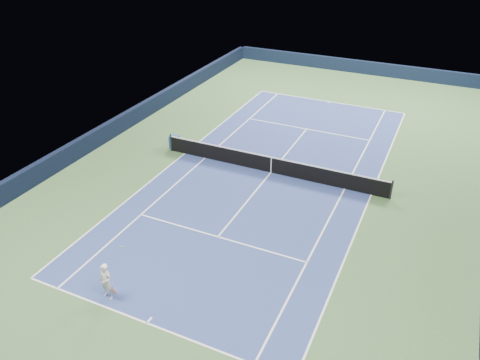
% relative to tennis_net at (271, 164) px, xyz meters
% --- Properties ---
extents(ground, '(40.00, 40.00, 0.00)m').
position_rel_tennis_net_xyz_m(ground, '(0.00, 0.00, -0.50)').
color(ground, '#3A5B32').
rests_on(ground, ground).
extents(wall_far, '(22.00, 0.35, 1.10)m').
position_rel_tennis_net_xyz_m(wall_far, '(0.00, 19.82, 0.05)').
color(wall_far, black).
rests_on(wall_far, ground).
extents(wall_left, '(0.35, 40.00, 1.10)m').
position_rel_tennis_net_xyz_m(wall_left, '(-10.82, 0.00, 0.05)').
color(wall_left, black).
rests_on(wall_left, ground).
extents(court_surface, '(10.97, 23.77, 0.01)m').
position_rel_tennis_net_xyz_m(court_surface, '(0.00, 0.00, -0.50)').
color(court_surface, navy).
rests_on(court_surface, ground).
extents(baseline_far, '(10.97, 0.08, 0.00)m').
position_rel_tennis_net_xyz_m(baseline_far, '(0.00, 11.88, -0.50)').
color(baseline_far, white).
rests_on(baseline_far, ground).
extents(baseline_near, '(10.97, 0.08, 0.00)m').
position_rel_tennis_net_xyz_m(baseline_near, '(0.00, -11.88, -0.50)').
color(baseline_near, white).
rests_on(baseline_near, ground).
extents(sideline_doubles_right, '(0.08, 23.77, 0.00)m').
position_rel_tennis_net_xyz_m(sideline_doubles_right, '(5.49, 0.00, -0.50)').
color(sideline_doubles_right, white).
rests_on(sideline_doubles_right, ground).
extents(sideline_doubles_left, '(0.08, 23.77, 0.00)m').
position_rel_tennis_net_xyz_m(sideline_doubles_left, '(-5.49, 0.00, -0.50)').
color(sideline_doubles_left, white).
rests_on(sideline_doubles_left, ground).
extents(sideline_singles_right, '(0.08, 23.77, 0.00)m').
position_rel_tennis_net_xyz_m(sideline_singles_right, '(4.12, 0.00, -0.50)').
color(sideline_singles_right, white).
rests_on(sideline_singles_right, ground).
extents(sideline_singles_left, '(0.08, 23.77, 0.00)m').
position_rel_tennis_net_xyz_m(sideline_singles_left, '(-4.12, 0.00, -0.50)').
color(sideline_singles_left, white).
rests_on(sideline_singles_left, ground).
extents(service_line_far, '(8.23, 0.08, 0.00)m').
position_rel_tennis_net_xyz_m(service_line_far, '(0.00, 6.40, -0.50)').
color(service_line_far, white).
rests_on(service_line_far, ground).
extents(service_line_near, '(8.23, 0.08, 0.00)m').
position_rel_tennis_net_xyz_m(service_line_near, '(0.00, -6.40, -0.50)').
color(service_line_near, white).
rests_on(service_line_near, ground).
extents(center_service_line, '(0.08, 12.80, 0.00)m').
position_rel_tennis_net_xyz_m(center_service_line, '(0.00, 0.00, -0.50)').
color(center_service_line, white).
rests_on(center_service_line, ground).
extents(center_mark_far, '(0.08, 0.30, 0.00)m').
position_rel_tennis_net_xyz_m(center_mark_far, '(0.00, 11.73, -0.50)').
color(center_mark_far, white).
rests_on(center_mark_far, ground).
extents(center_mark_near, '(0.08, 0.30, 0.00)m').
position_rel_tennis_net_xyz_m(center_mark_near, '(0.00, -11.73, -0.50)').
color(center_mark_near, white).
rests_on(center_mark_near, ground).
extents(tennis_net, '(12.90, 0.10, 1.07)m').
position_rel_tennis_net_xyz_m(tennis_net, '(0.00, 0.00, 0.00)').
color(tennis_net, black).
rests_on(tennis_net, ground).
extents(sponsor_cube, '(0.58, 0.48, 0.80)m').
position_rel_tennis_net_xyz_m(sponsor_cube, '(-6.40, 0.35, -0.10)').
color(sponsor_cube, '#1B43A5').
rests_on(sponsor_cube, ground).
extents(tennis_player, '(0.75, 1.25, 1.71)m').
position_rel_tennis_net_xyz_m(tennis_player, '(-2.03, -11.40, 0.26)').
color(tennis_player, white).
rests_on(tennis_player, ground).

